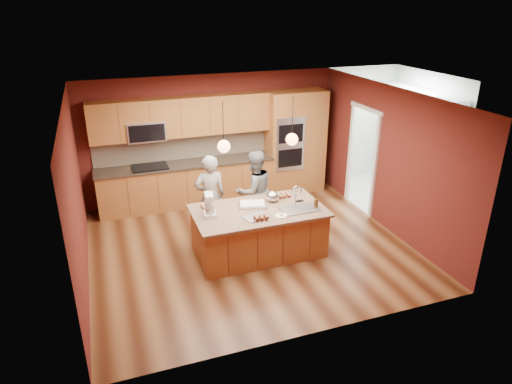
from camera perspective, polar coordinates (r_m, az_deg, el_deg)
name	(u,v)px	position (r m, az deg, el deg)	size (l,w,h in m)	color
floor	(249,246)	(8.30, -0.89, -6.76)	(5.50, 5.50, 0.00)	#442110
ceiling	(248,96)	(7.34, -1.02, 11.87)	(5.50, 5.50, 0.00)	silver
wall_back	(212,137)	(10.00, -5.57, 6.80)	(5.50, 5.50, 0.00)	#541A15
wall_front	(314,245)	(5.62, 7.27, -6.64)	(5.50, 5.50, 0.00)	#541A15
wall_left	(76,198)	(7.39, -21.61, -0.70)	(5.00, 5.00, 0.00)	#541A15
wall_right	(387,159)	(8.93, 16.06, 4.01)	(5.00, 5.00, 0.00)	#541A15
cabinet_run	(184,160)	(9.74, -9.00, 3.92)	(3.74, 0.64, 2.30)	#994927
oven_column	(295,142)	(10.36, 4.89, 6.26)	(1.30, 0.62, 2.30)	#994927
doorway_trim	(362,161)	(9.63, 13.09, 3.80)	(0.08, 1.11, 2.20)	silver
laundry_room	(421,108)	(10.64, 19.91, 9.88)	(2.60, 2.70, 2.70)	beige
pendant_left	(224,146)	(7.14, -4.05, 5.74)	(0.20, 0.20, 0.80)	black
pendant_right	(292,139)	(7.52, 4.51, 6.60)	(0.20, 0.20, 0.80)	black
island	(259,231)	(7.91, 0.43, -4.84)	(2.23, 1.26, 1.20)	#994927
person_left	(210,197)	(8.35, -5.76, -0.59)	(0.58, 0.38, 1.58)	black
person_right	(254,191)	(8.58, -0.20, 0.13)	(0.76, 0.59, 1.57)	slate
stand_mixer	(209,206)	(7.50, -5.86, -1.80)	(0.24, 0.30, 0.38)	white
sheet_cake	(252,204)	(7.88, -0.46, -1.54)	(0.56, 0.47, 0.05)	silver
cooling_rack	(256,217)	(7.46, -0.06, -3.12)	(0.40, 0.29, 0.02)	silver
mixing_bowl	(273,196)	(8.02, 2.08, -0.53)	(0.24, 0.24, 0.20)	silver
plate	(281,216)	(7.51, 3.14, -2.99)	(0.19, 0.19, 0.01)	white
tumbler	(316,203)	(7.87, 7.50, -1.38)	(0.07, 0.07, 0.14)	#3B210B
phone	(300,201)	(8.09, 5.48, -1.12)	(0.13, 0.07, 0.01)	black
cupcakes_left	(207,206)	(7.83, -6.12, -1.75)	(0.22, 0.22, 0.07)	tan
cupcakes_rack	(261,217)	(7.35, 0.63, -3.14)	(0.25, 0.16, 0.07)	tan
cupcakes_right	(281,195)	(8.23, 3.17, -0.36)	(0.31, 0.24, 0.07)	tan
washer	(415,177)	(10.74, 19.26, 1.77)	(0.58, 0.60, 0.93)	white
dryer	(399,170)	(11.16, 17.49, 2.67)	(0.55, 0.57, 0.89)	white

